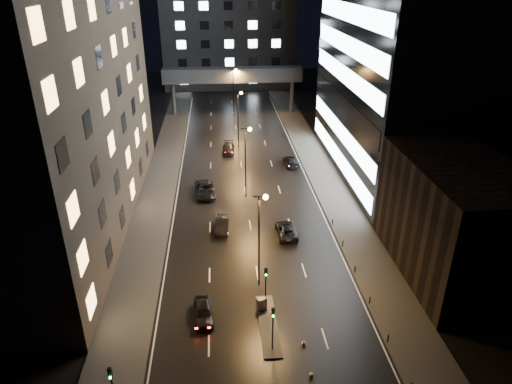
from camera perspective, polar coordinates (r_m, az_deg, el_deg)
ground at (r=75.08m, az=-1.87°, el=3.47°), size 160.00×160.00×0.00m
sidewalk_left at (r=70.94m, az=-11.78°, el=1.58°), size 5.00×110.00×0.15m
sidewalk_right at (r=72.17m, az=8.32°, el=2.30°), size 5.00×110.00×0.15m
building_left at (r=57.25m, az=-25.13°, el=14.90°), size 15.00×48.00×40.00m
building_right_low at (r=50.33m, az=23.62°, el=-3.20°), size 10.00×18.00×12.00m
building_right_glass at (r=71.53m, az=19.78°, el=19.58°), size 20.00×36.00×45.00m
building_far at (r=128.38m, az=-3.50°, el=18.64°), size 34.00×14.00×25.00m
skybridge at (r=101.43m, az=-2.93°, el=14.33°), size 30.00×3.00×10.00m
median_island at (r=42.56m, az=1.55°, el=-16.27°), size 1.60×8.00×0.15m
traffic_signal_near at (r=42.54m, az=1.23°, el=-11.01°), size 0.28×0.34×4.40m
traffic_signal_far at (r=38.32m, az=2.12°, el=-15.93°), size 0.28×0.34×4.40m
traffic_signal_corner at (r=35.60m, az=-17.55°, el=-21.89°), size 0.28×0.34×4.40m
bollard_row at (r=47.59m, az=13.11°, el=-11.21°), size 0.12×25.12×0.90m
streetlight_near at (r=43.54m, az=0.60°, el=-4.66°), size 1.45×0.50×10.15m
streetlight_mid_a at (r=61.55m, az=-1.18°, el=4.82°), size 1.45×0.50×10.15m
streetlight_mid_b at (r=80.50m, az=-2.15°, el=9.92°), size 1.45×0.50×10.15m
streetlight_far at (r=99.87m, az=-2.76°, el=13.07°), size 1.45×0.50×10.15m
car_away_a at (r=43.13m, az=-6.63°, el=-14.65°), size 2.05×4.36×1.44m
car_away_b at (r=55.99m, az=-4.26°, el=-4.04°), size 1.90×4.70×1.52m
car_away_c at (r=64.80m, az=-6.35°, el=0.31°), size 3.25×6.10×1.63m
car_away_d at (r=80.11m, az=-3.47°, el=5.46°), size 2.36×5.12×1.45m
car_toward_a at (r=54.94m, az=3.81°, el=-4.76°), size 2.38×4.93×1.35m
car_toward_b at (r=74.76m, az=4.37°, el=3.89°), size 2.39×5.06×1.43m
utility_cabinet at (r=43.56m, az=0.73°, el=-13.82°), size 0.99×0.77×1.30m
cone_a at (r=40.82m, az=5.96°, el=-18.27°), size 0.44×0.44×0.57m
cone_b at (r=38.55m, az=6.92°, el=-21.71°), size 0.42×0.42×0.55m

